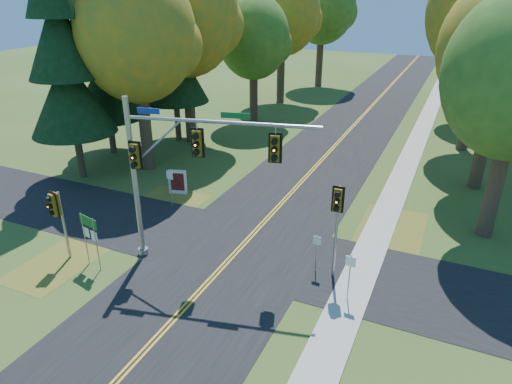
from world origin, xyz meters
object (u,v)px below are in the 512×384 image
at_px(east_signal_pole, 337,210).
at_px(traffic_mast, 177,162).
at_px(info_kiosk, 178,182).
at_px(route_sign_cluster, 89,231).

bearing_deg(east_signal_pole, traffic_mast, -171.00).
bearing_deg(info_kiosk, traffic_mast, -70.82).
distance_m(east_signal_pole, route_sign_cluster, 11.48).
height_order(traffic_mast, east_signal_pole, traffic_mast).
distance_m(route_sign_cluster, info_kiosk, 9.00).
height_order(east_signal_pole, info_kiosk, east_signal_pole).
relative_size(traffic_mast, east_signal_pole, 1.85).
relative_size(east_signal_pole, route_sign_cluster, 1.69).
distance_m(traffic_mast, east_signal_pole, 7.46).
height_order(traffic_mast, route_sign_cluster, traffic_mast).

